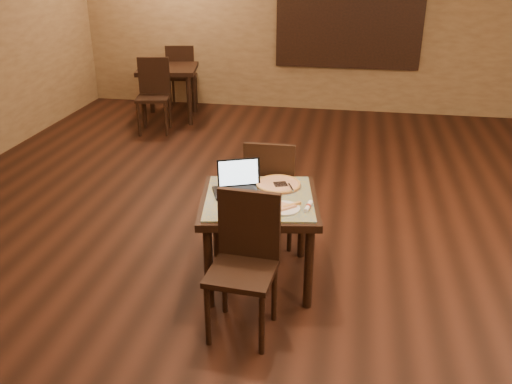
% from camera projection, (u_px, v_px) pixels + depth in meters
% --- Properties ---
extents(ground, '(10.00, 10.00, 0.00)m').
position_uv_depth(ground, '(269.00, 256.00, 4.93)').
color(ground, black).
rests_on(ground, ground).
extents(wall_back, '(8.00, 0.02, 3.00)m').
position_uv_depth(wall_back, '(318.00, 19.00, 8.79)').
color(wall_back, '#997C4E').
rests_on(wall_back, ground).
extents(mural, '(2.34, 0.05, 1.64)m').
position_uv_depth(mural, '(349.00, 16.00, 8.66)').
color(mural, '#286694').
rests_on(mural, wall_back).
extents(tiled_table, '(1.06, 1.06, 0.76)m').
position_uv_depth(tiled_table, '(259.00, 209.00, 4.32)').
color(tiled_table, black).
rests_on(tiled_table, ground).
extents(chair_main_near, '(0.48, 0.48, 1.04)m').
position_uv_depth(chair_main_near, '(245.00, 256.00, 3.81)').
color(chair_main_near, black).
rests_on(chair_main_near, ground).
extents(chair_main_far, '(0.45, 0.45, 1.04)m').
position_uv_depth(chair_main_far, '(271.00, 187.00, 4.90)').
color(chair_main_far, black).
rests_on(chair_main_far, ground).
extents(laptop, '(0.42, 0.39, 0.24)m').
position_uv_depth(laptop, '(237.00, 183.00, 4.38)').
color(laptop, black).
rests_on(laptop, tiled_table).
extents(plate, '(0.25, 0.25, 0.01)m').
position_uv_depth(plate, '(284.00, 208.00, 4.08)').
color(plate, white).
rests_on(plate, tiled_table).
extents(pizza_slice, '(0.28, 0.28, 0.02)m').
position_uv_depth(pizza_slice, '(284.00, 206.00, 4.07)').
color(pizza_slice, '#F9E0A6').
rests_on(pizza_slice, plate).
extents(pizza_pan, '(0.38, 0.38, 0.01)m').
position_uv_depth(pizza_pan, '(278.00, 186.00, 4.48)').
color(pizza_pan, silver).
rests_on(pizza_pan, tiled_table).
extents(pizza_whole, '(0.37, 0.37, 0.03)m').
position_uv_depth(pizza_whole, '(278.00, 184.00, 4.47)').
color(pizza_whole, '#F9E0A6').
rests_on(pizza_whole, pizza_pan).
extents(spatula, '(0.19, 0.28, 0.01)m').
position_uv_depth(spatula, '(281.00, 184.00, 4.44)').
color(spatula, silver).
rests_on(spatula, pizza_whole).
extents(napkin_roll, '(0.06, 0.17, 0.04)m').
position_uv_depth(napkin_roll, '(308.00, 207.00, 4.08)').
color(napkin_roll, white).
rests_on(napkin_roll, tiled_table).
extents(other_table_b, '(1.04, 1.04, 0.84)m').
position_uv_depth(other_table_b, '(168.00, 76.00, 8.59)').
color(other_table_b, black).
rests_on(other_table_b, ground).
extents(other_table_b_chair_near, '(0.55, 0.55, 1.08)m').
position_uv_depth(other_table_b_chair_near, '(154.00, 91.00, 8.07)').
color(other_table_b_chair_near, black).
rests_on(other_table_b_chair_near, ground).
extents(other_table_b_chair_far, '(0.55, 0.55, 1.08)m').
position_uv_depth(other_table_b_chair_far, '(182.00, 73.00, 9.19)').
color(other_table_b_chair_far, black).
rests_on(other_table_b_chair_far, ground).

